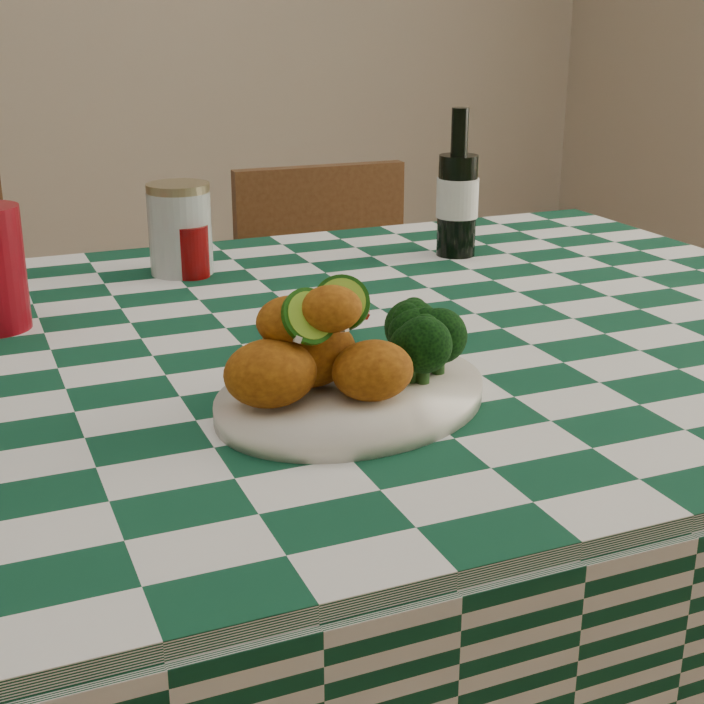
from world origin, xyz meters
name	(u,v)px	position (x,y,z in m)	size (l,w,h in m)	color
dining_table	(253,633)	(0.00, 0.00, 0.39)	(1.66, 1.06, 0.79)	#0E4029
plate	(352,396)	(0.05, -0.22, 0.80)	(0.29, 0.23, 0.02)	silver
fried_chicken_pile	(327,340)	(0.02, -0.22, 0.86)	(0.16, 0.12, 0.10)	#AD5F10
broccoli_side	(426,341)	(0.13, -0.21, 0.84)	(0.09, 0.09, 0.07)	black
ketchup_bottle	(190,236)	(0.02, 0.32, 0.85)	(0.05, 0.05, 0.12)	#710506
mason_jar	(180,229)	(0.01, 0.34, 0.85)	(0.09, 0.09, 0.13)	#B2BCBA
beer_bottle	(458,183)	(0.43, 0.28, 0.90)	(0.06, 0.06, 0.22)	black
wooden_chair_right	(349,375)	(0.45, 0.76, 0.42)	(0.38, 0.40, 0.83)	#472814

